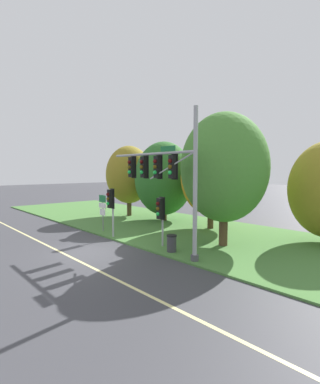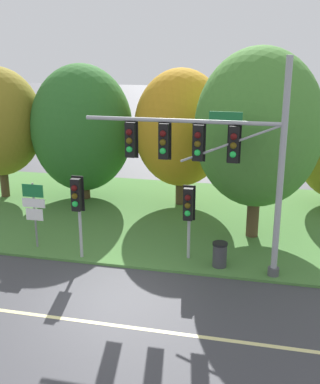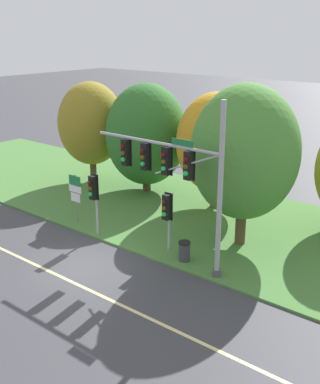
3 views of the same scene
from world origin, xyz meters
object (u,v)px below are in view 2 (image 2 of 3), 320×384
Objects in this scene: pedestrian_signal_near_kerb at (188,208)px; trash_bin at (220,254)px; tree_behind_signpost at (181,128)px; traffic_signal_mast at (214,153)px; tree_left_of_mast at (82,128)px; route_sign_post at (34,206)px; pedestrian_signal_further_along at (77,200)px; tree_mid_verge at (258,129)px.

pedestrian_signal_near_kerb reaches higher than trash_bin.
traffic_signal_mast is at bearing -70.81° from tree_behind_signpost.
route_sign_post is at bearing -85.75° from tree_left_of_mast.
tree_behind_signpost is (5.07, 0.21, 0.17)m from tree_left_of_mast.
pedestrian_signal_further_along is 0.48× the size of tree_behind_signpost.
trash_bin is at bearing -40.00° from tree_left_of_mast.
pedestrian_signal_near_kerb is 0.42× the size of tree_left_of_mast.
traffic_signal_mast is 10.21m from tree_left_of_mast.
trash_bin is (7.35, -0.08, -1.26)m from route_sign_post.
trash_bin is (0.30, 0.30, -3.83)m from traffic_signal_mast.
tree_mid_verge reaches higher than trash_bin.
traffic_signal_mast is 2.81× the size of route_sign_post.
tree_behind_signpost is at bearing 103.24° from pedestrian_signal_near_kerb.
pedestrian_signal_further_along is (-4.95, -0.25, -1.94)m from traffic_signal_mast.
pedestrian_signal_near_kerb is 1.08× the size of route_sign_post.
trash_bin is at bearing -67.81° from tree_behind_signpost.
pedestrian_signal_near_kerb is at bearing -76.76° from tree_behind_signpost.
tree_mid_verge is at bearing 52.80° from pedestrian_signal_near_kerb.
traffic_signal_mast is 3.85m from trash_bin.
pedestrian_signal_near_kerb is 0.37× the size of tree_mid_verge.
tree_left_of_mast reaches higher than tree_behind_signpost.
pedestrian_signal_further_along is (-4.01, -0.83, 0.28)m from pedestrian_signal_near_kerb.
tree_left_of_mast is 5.08m from tree_behind_signpost.
route_sign_post is 8.40m from tree_behind_signpost.
pedestrian_signal_near_kerb is 6.92m from tree_behind_signpost.
tree_left_of_mast is 10.73m from trash_bin.
pedestrian_signal_near_kerb is at bearing 1.89° from route_sign_post.
traffic_signal_mast is 7.51m from tree_behind_signpost.
tree_left_of_mast is 7.46× the size of trash_bin.
route_sign_post is at bearing 163.35° from pedestrian_signal_further_along.
pedestrian_signal_near_kerb is 3.13× the size of trash_bin.
route_sign_post is 2.88× the size of trash_bin.
route_sign_post is (-7.05, 0.38, -2.57)m from traffic_signal_mast.
trash_bin is at bearing 5.94° from pedestrian_signal_further_along.
pedestrian_signal_further_along is at bearing -177.10° from traffic_signal_mast.
tree_behind_signpost is at bearing 71.30° from pedestrian_signal_further_along.
pedestrian_signal_near_kerb is (-0.93, 0.58, -2.22)m from traffic_signal_mast.
traffic_signal_mast is 3.81m from tree_mid_verge.
tree_left_of_mast is 1.02× the size of tree_behind_signpost.
tree_left_of_mast reaches higher than pedestrian_signal_further_along.
route_sign_post is at bearing 176.92° from traffic_signal_mast.
tree_mid_verge is at bearing 31.27° from pedestrian_signal_further_along.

